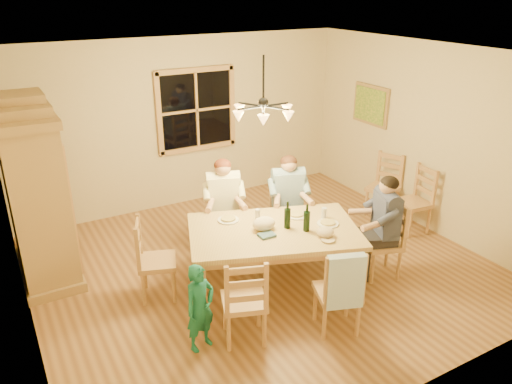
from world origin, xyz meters
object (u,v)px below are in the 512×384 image
adult_woman (223,195)px  adult_slate_man (385,215)px  chair_far_left (224,231)px  chair_spare_back (382,197)px  child (200,308)px  chair_spare_front (412,212)px  chair_near_right (337,304)px  chair_near_left (244,313)px  chair_far_right (287,226)px  chandelier (263,111)px  adult_plaid_man (288,191)px  wine_bottle_b (307,218)px  chair_end_left (158,273)px  armoire (37,196)px  chair_end_right (381,253)px  wine_bottle_a (287,215)px  dining_table (274,236)px

adult_woman → adult_slate_man: size_ratio=1.00×
chair_far_left → chair_spare_back: same height
adult_woman → child: size_ratio=0.93×
chair_far_left → chair_spare_front: 2.80m
chair_far_left → chair_near_right: same height
chair_far_left → adult_slate_man: (1.43, -1.51, 0.54)m
chair_far_left → chair_near_left: (-0.63, -1.75, 0.00)m
adult_woman → child: (-1.07, -1.65, -0.37)m
chair_far_right → child: 2.34m
chandelier → chair_spare_front: 3.03m
adult_plaid_man → wine_bottle_b: bearing=89.0°
chair_end_left → chair_spare_back: 3.84m
child → chair_spare_back: bearing=5.0°
adult_plaid_man → child: adult_plaid_man is taller
armoire → chair_far_left: 2.40m
chair_far_right → chair_end_right: size_ratio=1.00×
chair_end_right → chair_far_left: bearing=63.4°
chair_end_left → armoire: bearing=-118.4°
chair_end_left → adult_plaid_man: size_ratio=1.13×
chair_near_left → chair_near_right: same height
child → chair_spare_back: chair_spare_back is taller
chandelier → wine_bottle_a: bearing=-80.1°
chair_end_right → wine_bottle_a: size_ratio=3.00×
armoire → chair_spare_back: (4.87, -0.79, -0.75)m
chair_end_right → chair_spare_back: same height
chair_end_right → adult_plaid_man: (-0.61, 1.21, 0.54)m
armoire → chair_near_left: 2.93m
chair_near_right → chair_spare_front: size_ratio=1.00×
chair_far_right → chair_end_right: bearing=136.6°
dining_table → chair_far_left: chair_far_left is taller
chair_end_left → wine_bottle_a: 1.65m
chair_end_right → adult_slate_man: (0.00, 0.00, 0.54)m
chair_near_left → child: bearing=-172.5°
chandelier → child: size_ratio=0.82×
chandelier → chair_far_left: (-0.23, 0.64, -1.77)m
chair_end_left → child: 1.09m
chair_end_right → adult_woman: adult_woman is taller
chair_far_right → adult_plaid_man: bearing=-133.6°
child → dining_table: bearing=10.2°
chandelier → chair_far_right: bearing=30.1°
chair_end_right → adult_woman: size_ratio=1.13×
adult_woman → wine_bottle_a: 1.13m
chair_end_left → chair_spare_back: same height
chair_near_right → child: 1.44m
chair_near_right → chair_end_right: size_ratio=1.00×
chandelier → wine_bottle_a: 1.24m
chair_near_right → dining_table: bearing=117.9°
chandelier → chair_spare_back: size_ratio=0.78×
chair_near_right → wine_bottle_a: bearing=109.3°
chair_near_right → chair_spare_front: (2.38, 1.27, 0.00)m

